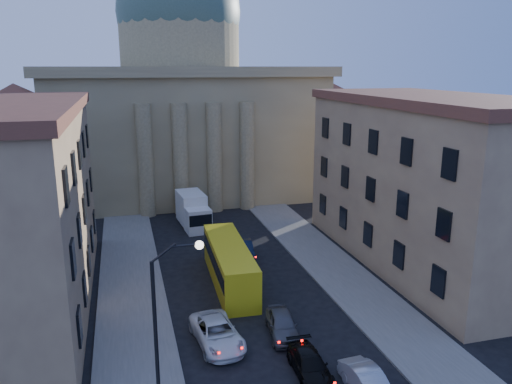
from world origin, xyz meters
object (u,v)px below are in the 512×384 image
Objects in this scene: street_lamp at (165,312)px; city_bus at (229,263)px; box_truck at (193,211)px; car_right_near at (369,383)px.

street_lamp is 15.55m from city_bus.
box_truck is (-0.66, 15.49, -0.05)m from city_bus.
car_right_near is 16.33m from city_bus.
street_lamp is at bearing -105.78° from box_truck.
box_truck reaches higher than city_bus.
city_bus is (-4.11, 15.77, 1.04)m from car_right_near.
box_truck reaches higher than car_right_near.
city_bus is 1.73× the size of box_truck.
street_lamp is 11.42m from car_right_near.
car_right_near is (10.28, -1.94, -4.58)m from street_lamp.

